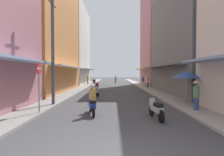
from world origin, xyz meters
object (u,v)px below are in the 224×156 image
Objects in this scene: motorbike_white at (95,89)px; motorbike_blue at (92,101)px; motorbike_silver at (156,108)px; pedestrian_midway at (143,81)px; pedestrian_far at (88,80)px; pedestrian_foreground at (148,81)px; utility_pole at (53,50)px; pedestrian_crossing at (196,94)px; street_sign_no_entry at (39,81)px; motorbike_orange at (116,79)px; motorbike_red at (96,87)px; vendor_umbrella at (186,75)px.

motorbike_blue is (0.49, -6.20, 0.00)m from motorbike_white.
motorbike_silver is 19.23m from pedestrian_midway.
pedestrian_foreground is (9.43, -7.60, 0.17)m from pedestrian_far.
pedestrian_midway is (6.10, 12.02, 0.13)m from motorbike_white.
pedestrian_far is 0.22× the size of utility_pole.
motorbike_blue is at bearing -173.62° from pedestrian_crossing.
street_sign_no_entry is (-8.26, -0.71, 0.74)m from pedestrian_crossing.
motorbike_white is at bearing -116.89° from pedestrian_midway.
utility_pole is 2.67× the size of street_sign_no_entry.
motorbike_orange is 12.23m from pedestrian_midway.
motorbike_silver is 1.00× the size of motorbike_red.
motorbike_orange is 8.32m from pedestrian_far.
pedestrian_far is at bearing 100.19° from motorbike_white.
motorbike_blue is 1.07× the size of pedestrian_midway.
motorbike_silver is 0.26× the size of utility_pole.
pedestrian_foreground is at bearing -73.14° from motorbike_orange.
pedestrian_midway is 20.10m from street_sign_no_entry.
street_sign_no_entry reaches higher than motorbike_red.
motorbike_orange reaches higher than pedestrian_far.
pedestrian_foreground reaches higher than motorbike_orange.
motorbike_silver is at bearing -99.74° from pedestrian_foreground.
street_sign_no_entry reaches higher than pedestrian_far.
pedestrian_crossing is (5.59, 0.63, 0.28)m from motorbike_blue.
pedestrian_far is 0.94× the size of pedestrian_midway.
motorbike_orange is at bearing 92.72° from motorbike_silver.
pedestrian_midway is (5.60, 18.22, 0.13)m from motorbike_blue.
motorbike_blue is (-3.04, 0.84, 0.20)m from motorbike_silver.
motorbike_blue is at bearing -93.06° from motorbike_orange.
vendor_umbrella is (6.70, -8.96, 1.51)m from motorbike_red.
pedestrian_midway is at bearing -70.85° from motorbike_orange.
motorbike_silver is 2.98m from pedestrian_crossing.
motorbike_silver is 7.30m from utility_pole.
motorbike_orange is at bearing 82.31° from motorbike_red.
pedestrian_crossing reaches higher than motorbike_orange.
pedestrian_foreground is 0.64× the size of street_sign_no_entry.
pedestrian_foreground is (5.87, 15.64, 0.25)m from motorbike_blue.
pedestrian_foreground reaches higher than pedestrian_far.
motorbike_silver is at bearing -87.28° from motorbike_orange.
motorbike_orange is 29.82m from motorbike_blue.
street_sign_no_entry is at bearing -162.38° from vendor_umbrella.
motorbike_silver is at bearing -97.65° from pedestrian_midway.
street_sign_no_entry is at bearing -114.31° from pedestrian_midway.
motorbike_silver is 5.88m from street_sign_no_entry.
motorbike_silver is 13.02m from motorbike_red.
utility_pole reaches higher than vendor_umbrella.
pedestrian_foreground is at bearing 69.42° from motorbike_blue.
motorbike_red is 0.25× the size of utility_pole.
vendor_umbrella is at bearing 83.21° from pedestrian_crossing.
pedestrian_midway is (-0.27, 2.58, -0.12)m from pedestrian_foreground.
pedestrian_crossing is at bearing 6.38° from motorbike_blue.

